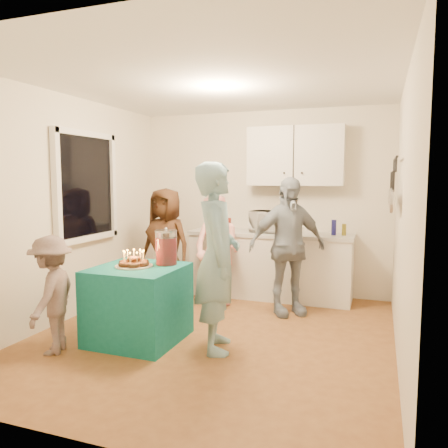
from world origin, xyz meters
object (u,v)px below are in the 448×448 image
(counter, at_px, (270,266))
(woman_back_center, at_px, (217,250))
(child_near_left, at_px, (52,295))
(microwave, at_px, (271,222))
(woman_back_left, at_px, (166,246))
(punch_jar, at_px, (166,248))
(woman_back_right, at_px, (287,246))
(man_birthday, at_px, (217,257))
(party_table, at_px, (138,304))

(counter, bearing_deg, woman_back_center, -134.76)
(counter, xyz_separation_m, child_near_left, (-1.48, -2.60, 0.13))
(microwave, relative_size, woman_back_left, 0.35)
(microwave, xyz_separation_m, punch_jar, (-0.66, -1.84, -0.13))
(punch_jar, xyz_separation_m, woman_back_center, (0.09, 1.27, -0.22))
(microwave, bearing_deg, woman_back_right, -55.71)
(microwave, relative_size, woman_back_center, 0.37)
(man_birthday, bearing_deg, woman_back_center, 0.19)
(woman_back_left, height_order, woman_back_right, woman_back_right)
(microwave, relative_size, party_table, 0.62)
(child_near_left, bearing_deg, woman_back_left, 156.03)
(woman_back_center, height_order, woman_back_right, woman_back_right)
(punch_jar, bearing_deg, counter, 70.37)
(woman_back_right, bearing_deg, counter, 82.91)
(punch_jar, xyz_separation_m, woman_back_left, (-0.59, 1.14, -0.17))
(man_birthday, distance_m, woman_back_right, 1.38)
(counter, xyz_separation_m, man_birthday, (-0.04, -2.00, 0.47))
(counter, relative_size, punch_jar, 6.47)
(microwave, height_order, woman_back_left, woman_back_left)
(woman_back_left, relative_size, woman_back_right, 0.91)
(woman_back_center, distance_m, child_near_left, 2.23)
(counter, bearing_deg, party_table, -113.11)
(woman_back_center, bearing_deg, punch_jar, -79.29)
(woman_back_center, bearing_deg, woman_back_right, 8.23)
(party_table, bearing_deg, counter, 66.89)
(man_birthday, xyz_separation_m, child_near_left, (-1.44, -0.61, -0.34))
(woman_back_right, bearing_deg, woman_back_center, 137.87)
(woman_back_right, xyz_separation_m, child_near_left, (-1.85, -1.92, -0.27))
(party_table, height_order, woman_back_center, woman_back_center)
(party_table, bearing_deg, woman_back_center, 78.36)
(child_near_left, bearing_deg, punch_jar, 115.79)
(microwave, height_order, child_near_left, microwave)
(man_birthday, height_order, woman_back_right, man_birthday)
(woman_back_center, distance_m, woman_back_right, 0.96)
(microwave, bearing_deg, party_table, -107.49)
(punch_jar, xyz_separation_m, child_near_left, (-0.82, -0.76, -0.37))
(man_birthday, xyz_separation_m, woman_back_center, (-0.54, 1.42, -0.19))
(microwave, distance_m, woman_back_left, 1.47)
(punch_jar, bearing_deg, man_birthday, -14.09)
(counter, bearing_deg, man_birthday, -91.05)
(microwave, height_order, punch_jar, microwave)
(party_table, height_order, woman_back_left, woman_back_left)
(woman_back_left, bearing_deg, party_table, -65.99)
(punch_jar, distance_m, woman_back_right, 1.56)
(woman_back_left, distance_m, child_near_left, 1.92)
(microwave, bearing_deg, man_birthday, -85.43)
(counter, bearing_deg, woman_back_left, -150.42)
(counter, relative_size, party_table, 2.59)
(microwave, height_order, party_table, microwave)
(party_table, distance_m, woman_back_left, 1.45)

